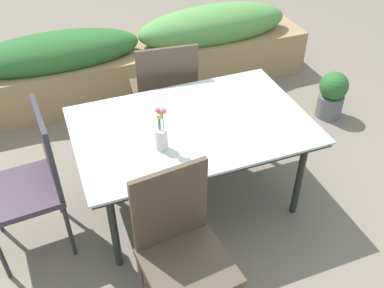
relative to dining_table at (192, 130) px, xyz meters
The scene contains 8 objects.
ground_plane 0.65m from the dining_table, 140.42° to the left, with size 12.00×12.00×0.00m, color #756B5B.
dining_table is the anchor object (origin of this frame).
chair_near_left 0.85m from the dining_table, 114.83° to the right, with size 0.49×0.49×0.96m.
chair_end_left 1.04m from the dining_table, behind, with size 0.49×0.49×1.00m.
chair_far_side 0.77m from the dining_table, 85.95° to the left, with size 0.54×0.54×0.95m.
flower_vase 0.35m from the dining_table, 147.03° to the right, with size 0.07×0.07×0.30m.
planter_box 1.66m from the dining_table, 86.86° to the left, with size 3.46×0.55×0.78m.
potted_plant 1.74m from the dining_table, 19.82° to the left, with size 0.26×0.26×0.45m.
Camera 1 is at (-0.80, -2.17, 2.38)m, focal length 40.95 mm.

